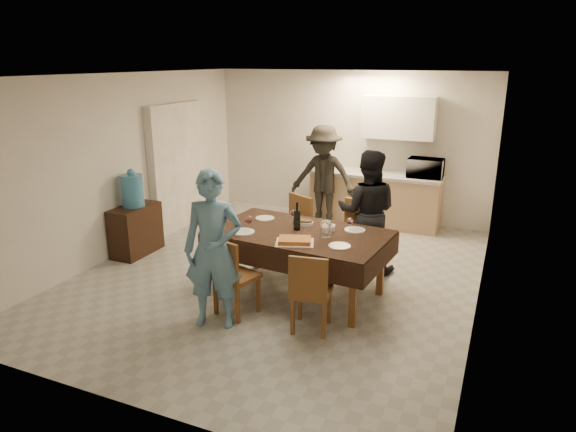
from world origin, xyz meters
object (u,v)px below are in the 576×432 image
console (136,230)px  water_jug (132,191)px  savoury_tart (295,240)px  person_kitchen (323,177)px  wine_bottle (297,216)px  water_pitcher (326,229)px  person_far (367,212)px  dining_table (299,234)px  microwave (426,168)px  person_near (213,250)px

console → water_jug: (0.00, 0.00, 0.60)m
savoury_tart → person_kitchen: (-0.75, 3.06, 0.03)m
wine_bottle → savoury_tart: 0.48m
water_pitcher → person_far: size_ratio=0.11×
water_jug → person_kitchen: 3.15m
dining_table → water_pitcher: (0.35, -0.05, 0.13)m
wine_bottle → person_kitchen: person_kitchen is taller
console → microwave: 4.70m
person_kitchen → microwave: bearing=15.5°
console → person_kitchen: size_ratio=0.45×
console → water_pitcher: water_pitcher is taller
dining_table → console: size_ratio=2.76×
water_jug → person_near: 2.58m
console → wine_bottle: 2.77m
person_far → console: bearing=2.9°
dining_table → person_kitchen: person_kitchen is taller
console → water_jug: 0.60m
dining_table → person_kitchen: 2.76m
person_far → person_kitchen: size_ratio=0.96×
water_pitcher → person_near: (-0.90, -1.00, -0.04)m
console → person_kitchen: (2.08, 2.36, 0.51)m
water_jug → wine_bottle: water_jug is taller
microwave → person_far: (-0.42, -2.08, -0.23)m
microwave → person_far: size_ratio=0.34×
person_near → person_kitchen: bearing=73.4°
console → water_jug: size_ratio=1.67×
person_far → person_kitchen: person_kitchen is taller
dining_table → person_far: (0.55, 1.05, 0.06)m
wine_bottle → microwave: size_ratio=0.61×
water_jug → savoury_tart: water_jug is taller
console → person_kitchen: person_kitchen is taller
person_near → person_far: 2.37m
water_jug → wine_bottle: 2.70m
wine_bottle → water_pitcher: (0.40, -0.10, -0.08)m
savoury_tart → person_kitchen: bearing=103.8°
console → person_near: person_near is taller
wine_bottle → savoury_tart: bearing=-70.8°
console → person_near: size_ratio=0.46×
wine_bottle → person_kitchen: (-0.60, 2.63, -0.11)m
console → wine_bottle: wine_bottle is taller
water_pitcher → water_jug: bearing=173.2°
water_pitcher → dining_table: bearing=171.9°
water_pitcher → savoury_tart: water_pitcher is taller
dining_table → savoury_tart: savoury_tart is taller
dining_table → savoury_tart: 0.40m
water_pitcher → person_kitchen: person_kitchen is taller
savoury_tart → console: bearing=166.2°
water_jug → person_kitchen: bearing=48.6°
microwave → water_jug: bearing=37.2°
water_jug → wine_bottle: size_ratio=1.37×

